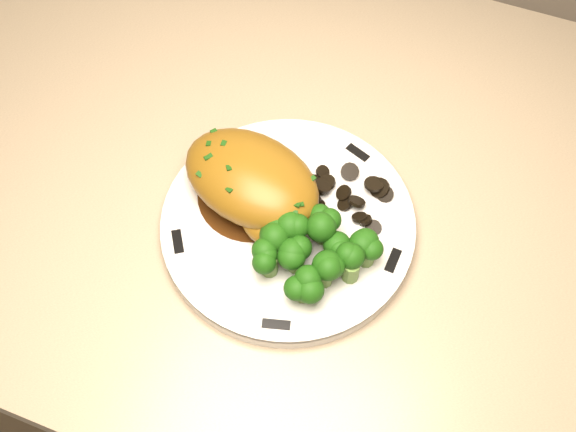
% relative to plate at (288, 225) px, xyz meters
% --- Properties ---
extents(plate, '(0.30, 0.30, 0.02)m').
position_rel_plate_xyz_m(plate, '(0.00, 0.00, 0.00)').
color(plate, silver).
rests_on(plate, counter).
extents(rim_accent_0, '(0.01, 0.03, 0.00)m').
position_rel_plate_xyz_m(rim_accent_0, '(0.11, -0.00, 0.01)').
color(rim_accent_0, black).
rests_on(rim_accent_0, plate).
extents(rim_accent_1, '(0.03, 0.02, 0.00)m').
position_rel_plate_xyz_m(rim_accent_1, '(0.04, 0.10, 0.01)').
color(rim_accent_1, black).
rests_on(rim_accent_1, plate).
extents(rim_accent_2, '(0.02, 0.03, 0.00)m').
position_rel_plate_xyz_m(rim_accent_2, '(-0.09, 0.07, 0.01)').
color(rim_accent_2, black).
rests_on(rim_accent_2, plate).
extents(rim_accent_3, '(0.02, 0.03, 0.00)m').
position_rel_plate_xyz_m(rim_accent_3, '(-0.09, -0.06, 0.01)').
color(rim_accent_3, black).
rests_on(rim_accent_3, plate).
extents(rim_accent_4, '(0.03, 0.02, 0.00)m').
position_rel_plate_xyz_m(rim_accent_4, '(0.03, -0.11, 0.01)').
color(rim_accent_4, black).
rests_on(rim_accent_4, plate).
extents(gravy_pool, '(0.11, 0.11, 0.00)m').
position_rel_plate_xyz_m(gravy_pool, '(-0.04, 0.02, 0.01)').
color(gravy_pool, '#3A1D0A').
rests_on(gravy_pool, plate).
extents(chicken_breast, '(0.17, 0.13, 0.06)m').
position_rel_plate_xyz_m(chicken_breast, '(-0.04, 0.01, 0.04)').
color(chicken_breast, '#885C17').
rests_on(chicken_breast, plate).
extents(mushroom_pile, '(0.08, 0.06, 0.02)m').
position_rel_plate_xyz_m(mushroom_pile, '(0.04, 0.05, 0.01)').
color(mushroom_pile, black).
rests_on(mushroom_pile, plate).
extents(broccoli_florets, '(0.12, 0.09, 0.04)m').
position_rel_plate_xyz_m(broccoli_florets, '(0.04, -0.03, 0.03)').
color(broccoli_florets, '#547632').
rests_on(broccoli_florets, plate).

